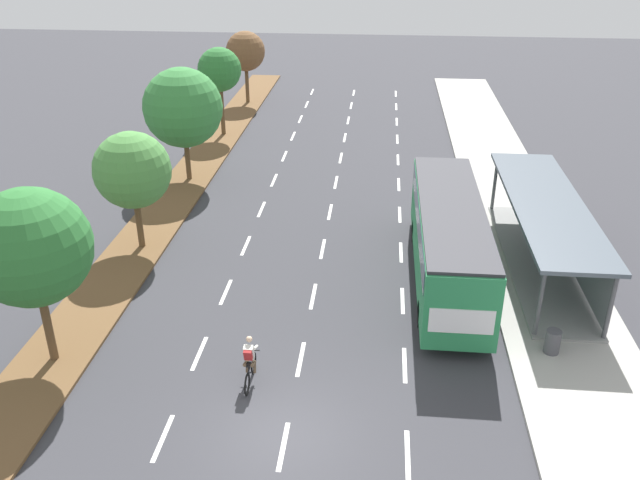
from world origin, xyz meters
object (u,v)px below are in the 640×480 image
object	(u,v)px
median_tree_second	(132,170)
trash_bin	(553,342)
median_tree_third	(183,108)
median_tree_fifth	(245,51)
median_tree_fourth	(220,70)
median_tree_nearest	(31,247)
bus_shelter	(550,227)
bus	(449,235)
cyclist	(250,363)

from	to	relation	value
median_tree_second	trash_bin	world-z (taller)	median_tree_second
median_tree_third	median_tree_fifth	world-z (taller)	median_tree_third
median_tree_fifth	trash_bin	bearing A→B (deg)	-62.37
median_tree_fourth	median_tree_fifth	bearing A→B (deg)	89.78
median_tree_nearest	median_tree_fifth	distance (m)	33.56
median_tree_third	trash_bin	world-z (taller)	median_tree_third
bus_shelter	bus	world-z (taller)	bus
median_tree_nearest	median_tree_second	bearing A→B (deg)	88.95
bus_shelter	median_tree_second	bearing A→B (deg)	179.65
bus_shelter	cyclist	size ratio (longest dim) A/B	6.55
median_tree_fourth	bus	bearing A→B (deg)	-53.88
median_tree_second	median_tree_third	xyz separation A→B (m)	(-0.15, 8.39, 0.45)
cyclist	median_tree_third	distance (m)	18.89
median_tree_fourth	median_tree_fifth	world-z (taller)	median_tree_fourth
bus_shelter	median_tree_fifth	xyz separation A→B (m)	(-17.67, 25.27, 2.16)
median_tree_second	median_tree_third	bearing A→B (deg)	91.00
cyclist	median_tree_nearest	xyz separation A→B (m)	(-6.79, 0.53, 3.50)
median_tree_fifth	trash_bin	xyz separation A→B (m)	(16.59, -31.70, -3.45)
bus	median_tree_fourth	size ratio (longest dim) A/B	1.98
bus_shelter	median_tree_nearest	size ratio (longest dim) A/B	1.96
median_tree_fourth	median_tree_fifth	size ratio (longest dim) A/B	1.06
bus	cyclist	bearing A→B (deg)	-132.50
bus	cyclist	world-z (taller)	bus
trash_bin	cyclist	bearing A→B (deg)	-166.44
bus	median_tree_second	xyz separation A→B (m)	(-13.33, 1.61, 1.65)
cyclist	median_tree_fourth	distance (m)	26.80
median_tree_nearest	median_tree_fifth	size ratio (longest dim) A/B	1.12
median_tree_second	bus	bearing A→B (deg)	-6.89
median_tree_second	median_tree_fifth	world-z (taller)	median_tree_fifth
bus_shelter	median_tree_fifth	size ratio (longest dim) A/B	2.20
median_tree_second	median_tree_third	distance (m)	8.40
median_tree_third	trash_bin	bearing A→B (deg)	-41.82
bus	median_tree_second	bearing A→B (deg)	173.11
cyclist	median_tree_second	bearing A→B (deg)	126.65
bus	median_tree_fifth	distance (m)	30.00
median_tree_fourth	median_tree_nearest	bearing A→B (deg)	-90.14
cyclist	median_tree_fifth	xyz separation A→B (m)	(-6.69, 34.08, 3.23)
cyclist	bus	bearing A→B (deg)	47.50
bus	median_tree_nearest	bearing A→B (deg)	-153.31
bus_shelter	cyclist	xyz separation A→B (m)	(-10.97, -8.81, -1.08)
cyclist	median_tree_fifth	size ratio (longest dim) A/B	0.34
median_tree_fifth	median_tree_nearest	bearing A→B (deg)	-90.16
trash_bin	bus	bearing A→B (deg)	123.05
bus_shelter	median_tree_nearest	xyz separation A→B (m)	(-17.76, -8.28, 2.42)
median_tree_third	median_tree_fourth	world-z (taller)	median_tree_third
median_tree_nearest	median_tree_third	xyz separation A→B (m)	(0.01, 16.78, -0.13)
median_tree_nearest	median_tree_second	distance (m)	8.41
bus	median_tree_third	distance (m)	16.91
bus_shelter	median_tree_fifth	world-z (taller)	median_tree_fifth
bus	median_tree_fourth	distance (m)	22.88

